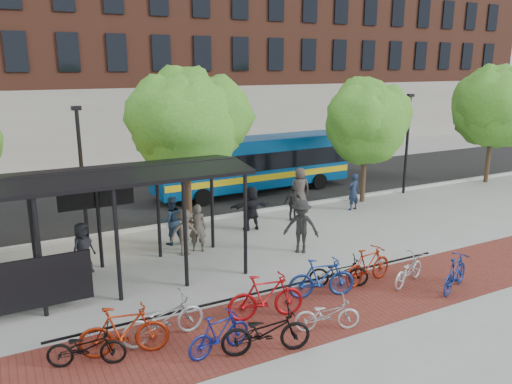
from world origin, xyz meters
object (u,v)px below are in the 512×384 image
pedestrian_4 (293,203)px  pedestrian_7 (353,192)px  bike_2 (163,319)px  pedestrian_1 (197,228)px  pedestrian_0 (83,248)px  pedestrian_2 (172,221)px  pedestrian_6 (300,188)px  bike_7 (322,278)px  pedestrian_9 (301,226)px  bike_0 (86,347)px  bike_5 (266,297)px  tree_b (188,120)px  bike_3 (219,334)px  bike_10 (408,270)px  tree_c (367,119)px  pedestrian_3 (185,232)px  lamp_post_left (82,171)px  bike_8 (339,272)px  bus_shelter (63,193)px  pedestrian_5 (252,208)px  bike_11 (455,273)px  bike_4 (266,331)px  tree_d (495,103)px  bus (254,161)px  bike_1 (124,331)px  bike_9 (368,266)px  lamp_post_right (407,141)px

pedestrian_4 → pedestrian_7: size_ratio=0.91×
bike_2 → pedestrian_1: (2.92, 5.24, 0.33)m
pedestrian_0 → pedestrian_4: size_ratio=1.08×
pedestrian_2 → pedestrian_6: bearing=-160.3°
pedestrian_0 → pedestrian_7: 12.39m
bike_2 → bike_7: size_ratio=1.07×
bike_2 → pedestrian_9: pedestrian_9 is taller
bike_0 → bike_5: (4.58, 0.02, 0.17)m
tree_b → bike_0: tree_b is taller
pedestrian_6 → bike_3: bearing=66.3°
bike_3 → bike_10: size_ratio=0.97×
tree_c → pedestrian_3: size_ratio=3.55×
lamp_post_left → pedestrian_9: size_ratio=2.63×
tree_c → bike_8: (-7.03, -7.39, -3.57)m
bike_5 → pedestrian_4: bearing=-24.5°
bike_7 → pedestrian_1: pedestrian_1 is taller
bus_shelter → bike_10: bearing=-25.5°
pedestrian_0 → pedestrian_5: (6.79, 1.38, 0.06)m
bike_11 → pedestrian_1: bearing=17.5°
bike_2 → bike_5: bearing=-100.7°
bike_4 → bike_3: bearing=79.1°
lamp_post_left → pedestrian_4: bearing=-8.7°
bike_0 → pedestrian_6: 14.00m
pedestrian_6 → bike_0: bearing=55.0°
tree_c → pedestrian_1: 10.54m
tree_c → bike_3: tree_c is taller
pedestrian_2 → tree_d: bearing=-171.5°
bike_7 → pedestrian_9: pedestrian_9 is taller
pedestrian_0 → pedestrian_2: bearing=-14.9°
bike_2 → pedestrian_0: bearing=5.9°
pedestrian_1 → pedestrian_2: 1.28m
bus_shelter → bike_7: size_ratio=5.36×
tree_d → bus: bearing=162.6°
bike_10 → pedestrian_1: 7.34m
pedestrian_4 → pedestrian_6: (1.30, 1.48, 0.17)m
bike_1 → bike_5: bike_5 is taller
bus → bike_7: 12.46m
tree_d → bike_3: size_ratio=3.91×
bike_3 → bike_9: bearing=-85.7°
pedestrian_7 → tree_d: bearing=176.7°
lamp_post_right → bike_1: size_ratio=2.49×
tree_c → pedestrian_0: bearing=-168.7°
bus_shelter → pedestrian_2: (3.92, 2.37, -2.09)m
lamp_post_left → bike_2: lamp_post_left is taller
pedestrian_3 → pedestrian_6: bearing=28.8°
lamp_post_right → pedestrian_7: bearing=-164.1°
bike_4 → bike_5: bearing=-13.0°
lamp_post_right → bike_8: (-9.95, -7.64, -2.27)m
tree_b → pedestrian_7: size_ratio=3.75×
bike_2 → pedestrian_5: pedestrian_5 is taller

